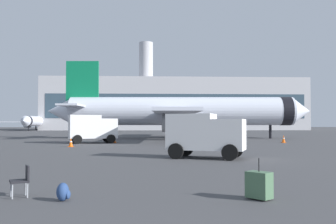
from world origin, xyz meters
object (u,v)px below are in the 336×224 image
(service_truck, at_px, (92,128))
(cargo_van, at_px, (205,133))
(safety_cone_far, at_px, (87,135))
(safety_cone_near, at_px, (284,139))
(airplane_taxiing, at_px, (40,121))
(traveller_backpack, at_px, (63,192))
(rolling_suitcase, at_px, (259,185))
(airplane_at_gate, at_px, (180,111))
(safety_cone_mid, at_px, (71,142))
(safety_cone_outer, at_px, (114,140))
(gate_chair, at_px, (22,179))

(service_truck, bearing_deg, cargo_van, -61.77)
(safety_cone_far, bearing_deg, safety_cone_near, -34.21)
(airplane_taxiing, distance_m, traveller_backpack, 104.26)
(safety_cone_far, bearing_deg, traveller_backpack, -81.21)
(airplane_taxiing, xyz_separation_m, rolling_suitcase, (34.83, -99.98, -2.27))
(airplane_at_gate, distance_m, safety_cone_far, 14.26)
(cargo_van, bearing_deg, airplane_at_gate, 88.24)
(airplane_taxiing, relative_size, traveller_backpack, 54.17)
(service_truck, height_order, safety_cone_mid, service_truck)
(safety_cone_near, distance_m, safety_cone_far, 28.08)
(cargo_van, relative_size, safety_cone_near, 5.94)
(service_truck, xyz_separation_m, cargo_van, (9.20, -17.14, -0.16))
(safety_cone_mid, relative_size, traveller_backpack, 1.65)
(airplane_at_gate, xyz_separation_m, airplane_taxiing, (-36.03, 59.86, -1.00))
(airplane_taxiing, bearing_deg, safety_cone_mid, -72.02)
(safety_cone_mid, xyz_separation_m, safety_cone_outer, (3.13, 6.56, -0.07))
(safety_cone_far, bearing_deg, cargo_van, -69.24)
(service_truck, xyz_separation_m, safety_cone_mid, (-0.88, -6.17, -1.22))
(safety_cone_near, bearing_deg, cargo_van, -122.88)
(safety_cone_mid, bearing_deg, safety_cone_near, 15.60)
(rolling_suitcase, bearing_deg, safety_cone_outer, 102.77)
(safety_cone_outer, bearing_deg, airplane_taxiing, 111.74)
(safety_cone_mid, distance_m, gate_chair, 22.30)
(airplane_taxiing, distance_m, cargo_van, 94.99)
(cargo_van, height_order, safety_cone_outer, cargo_van)
(airplane_at_gate, xyz_separation_m, safety_cone_near, (10.00, -11.56, -3.26))
(safety_cone_far, height_order, rolling_suitcase, rolling_suitcase)
(safety_cone_near, xyz_separation_m, traveller_backpack, (-16.38, -28.50, -0.17))
(safety_cone_far, distance_m, rolling_suitcase, 45.94)
(traveller_backpack, relative_size, gate_chair, 0.56)
(cargo_van, bearing_deg, rolling_suitcase, -91.58)
(airplane_taxiing, height_order, gate_chair, airplane_taxiing)
(airplane_at_gate, distance_m, safety_cone_outer, 13.79)
(rolling_suitcase, height_order, gate_chair, rolling_suitcase)
(airplane_at_gate, height_order, safety_cone_near, airplane_at_gate)
(safety_cone_near, bearing_deg, airplane_taxiing, 122.80)
(safety_cone_outer, xyz_separation_m, gate_chair, (0.18, -28.61, 0.18))
(traveller_backpack, bearing_deg, rolling_suitcase, -0.61)
(safety_cone_mid, xyz_separation_m, safety_cone_far, (-2.27, 21.64, 0.02))
(service_truck, distance_m, safety_cone_outer, 2.62)
(airplane_at_gate, xyz_separation_m, service_truck, (-10.07, -11.24, -2.05))
(safety_cone_far, xyz_separation_m, rolling_suitcase, (12.03, -44.34, -0.02))
(safety_cone_near, bearing_deg, safety_cone_outer, 177.71)
(safety_cone_near, height_order, safety_cone_far, safety_cone_far)
(safety_cone_mid, relative_size, gate_chair, 0.92)
(service_truck, xyz_separation_m, rolling_suitcase, (8.88, -28.88, -1.22))
(airplane_taxiing, height_order, rolling_suitcase, airplane_taxiing)
(rolling_suitcase, relative_size, traveller_backpack, 2.29)
(airplane_at_gate, distance_m, gate_chair, 40.32)
(service_truck, height_order, cargo_van, service_truck)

